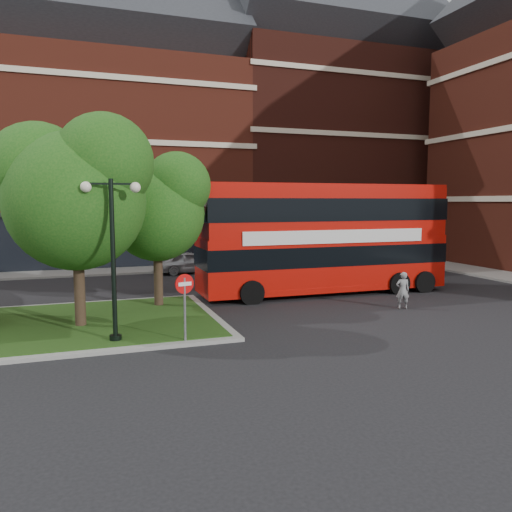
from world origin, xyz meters
name	(u,v)px	position (x,y,z in m)	size (l,w,h in m)	color
ground	(285,331)	(0.00, 0.00, 0.00)	(120.00, 120.00, 0.00)	black
pavement_far	(187,268)	(0.00, 16.50, 0.06)	(44.00, 3.00, 0.12)	slate
terrace_far_left	(56,164)	(-8.00, 24.00, 7.00)	(26.00, 12.00, 14.00)	maroon
terrace_far_right	(329,159)	(14.00, 24.00, 8.00)	(18.00, 12.00, 16.00)	#471911
traffic_island	(34,327)	(-8.00, 3.00, 0.07)	(12.60, 7.60, 0.15)	gray
tree_island_west	(73,187)	(-6.60, 2.58, 4.79)	(5.40, 4.71, 7.21)	#2D2116
tree_island_east	(154,204)	(-3.58, 5.06, 4.24)	(4.46, 3.90, 6.29)	#2D2116
lamp_island	(113,252)	(-5.50, 0.20, 2.83)	(1.72, 0.36, 5.00)	black
lamp_far_left	(225,226)	(2.00, 14.50, 2.83)	(1.72, 0.36, 5.00)	black
lamp_far_right	(340,224)	(10.00, 14.50, 2.83)	(1.72, 0.36, 5.00)	black
bus	(324,231)	(4.36, 5.84, 2.95)	(11.79, 2.80, 4.49)	#B30E07
woman	(403,290)	(5.84, 1.69, 0.75)	(0.55, 0.36, 1.50)	gray
car_silver	(188,262)	(-0.34, 14.50, 0.68)	(1.62, 4.02, 1.37)	#A5A7AC
car_white	(323,253)	(9.53, 16.00, 0.75)	(1.58, 4.52, 1.49)	silver
no_entry_sign	(185,294)	(-3.50, -0.50, 1.55)	(0.59, 0.19, 2.17)	slate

